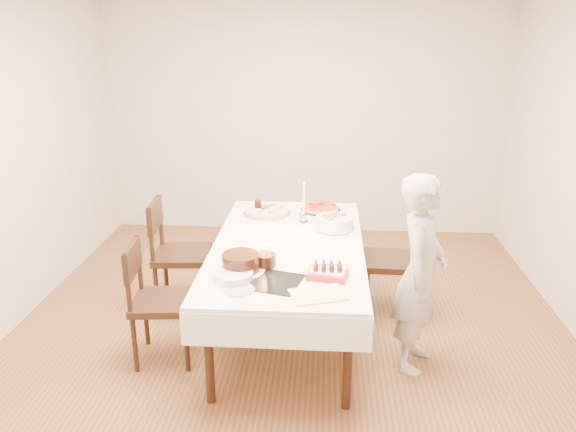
# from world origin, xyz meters

# --- Properties ---
(floor) EXTENTS (5.00, 5.00, 0.00)m
(floor) POSITION_xyz_m (0.00, 0.00, 0.00)
(floor) COLOR #56371D
(floor) RESTS_ON ground
(wall_back) EXTENTS (4.50, 0.04, 2.70)m
(wall_back) POSITION_xyz_m (0.00, 2.50, 1.35)
(wall_back) COLOR beige
(wall_back) RESTS_ON floor
(wall_front) EXTENTS (4.50, 0.04, 2.70)m
(wall_front) POSITION_xyz_m (0.00, -2.50, 1.35)
(wall_front) COLOR beige
(wall_front) RESTS_ON floor
(dining_table) EXTENTS (1.63, 2.36, 0.75)m
(dining_table) POSITION_xyz_m (-0.02, 0.11, 0.38)
(dining_table) COLOR white
(dining_table) RESTS_ON floor
(chair_right_savory) EXTENTS (0.50, 0.50, 0.96)m
(chair_right_savory) POSITION_xyz_m (0.81, 0.47, 0.48)
(chair_right_savory) COLOR black
(chair_right_savory) RESTS_ON floor
(chair_left_savory) EXTENTS (0.53, 0.53, 0.97)m
(chair_left_savory) POSITION_xyz_m (-0.95, 0.46, 0.49)
(chair_left_savory) COLOR black
(chair_left_savory) RESTS_ON floor
(chair_left_dessert) EXTENTS (0.50, 0.50, 0.91)m
(chair_left_dessert) POSITION_xyz_m (-0.89, -0.33, 0.45)
(chair_left_dessert) COLOR black
(chair_left_dessert) RESTS_ON floor
(person) EXTENTS (0.50, 0.60, 1.42)m
(person) POSITION_xyz_m (0.93, -0.28, 0.71)
(person) COLOR beige
(person) RESTS_ON floor
(pizza_white) EXTENTS (0.43, 0.43, 0.04)m
(pizza_white) POSITION_xyz_m (-0.26, 0.81, 0.77)
(pizza_white) COLOR beige
(pizza_white) RESTS_ON dining_table
(pizza_pepperoni) EXTENTS (0.46, 0.46, 0.04)m
(pizza_pepperoni) POSITION_xyz_m (0.22, 0.95, 0.77)
(pizza_pepperoni) COLOR red
(pizza_pepperoni) RESTS_ON dining_table
(red_placemat) EXTENTS (0.25, 0.25, 0.01)m
(red_placemat) POSITION_xyz_m (0.37, 0.57, 0.75)
(red_placemat) COLOR #B21E1E
(red_placemat) RESTS_ON dining_table
(pasta_bowl) EXTENTS (0.38, 0.38, 0.10)m
(pasta_bowl) POSITION_xyz_m (0.34, 0.46, 0.81)
(pasta_bowl) COLOR white
(pasta_bowl) RESTS_ON dining_table
(taper_candle) EXTENTS (0.08, 0.08, 0.36)m
(taper_candle) POSITION_xyz_m (0.08, 0.64, 0.93)
(taper_candle) COLOR white
(taper_candle) RESTS_ON dining_table
(shaker_pair) EXTENTS (0.11, 0.11, 0.10)m
(shaker_pair) POSITION_xyz_m (0.07, 0.59, 0.80)
(shaker_pair) COLOR white
(shaker_pair) RESTS_ON dining_table
(cola_glass) EXTENTS (0.07, 0.07, 0.11)m
(cola_glass) POSITION_xyz_m (-0.34, 0.85, 0.81)
(cola_glass) COLOR black
(cola_glass) RESTS_ON dining_table
(layer_cake) EXTENTS (0.42, 0.42, 0.13)m
(layer_cake) POSITION_xyz_m (-0.30, -0.41, 0.81)
(layer_cake) COLOR black
(layer_cake) RESTS_ON dining_table
(cake_board) EXTENTS (0.42, 0.42, 0.01)m
(cake_board) POSITION_xyz_m (-0.07, -0.57, 0.75)
(cake_board) COLOR black
(cake_board) RESTS_ON dining_table
(birthday_cake) EXTENTS (0.17, 0.17, 0.15)m
(birthday_cake) POSITION_xyz_m (-0.15, -0.32, 0.84)
(birthday_cake) COLOR black
(birthday_cake) RESTS_ON dining_table
(strawberry_box) EXTENTS (0.29, 0.22, 0.07)m
(strawberry_box) POSITION_xyz_m (0.28, -0.47, 0.78)
(strawberry_box) COLOR red
(strawberry_box) RESTS_ON dining_table
(box_lid) EXTENTS (0.39, 0.32, 0.03)m
(box_lid) POSITION_xyz_m (0.23, -0.74, 0.75)
(box_lid) COLOR beige
(box_lid) RESTS_ON dining_table
(plate_stack) EXTENTS (0.28, 0.28, 0.05)m
(plate_stack) POSITION_xyz_m (-0.34, -0.54, 0.78)
(plate_stack) COLOR white
(plate_stack) RESTS_ON dining_table
(china_plate) EXTENTS (0.22, 0.22, 0.01)m
(china_plate) POSITION_xyz_m (-0.27, -0.70, 0.75)
(china_plate) COLOR white
(china_plate) RESTS_ON dining_table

